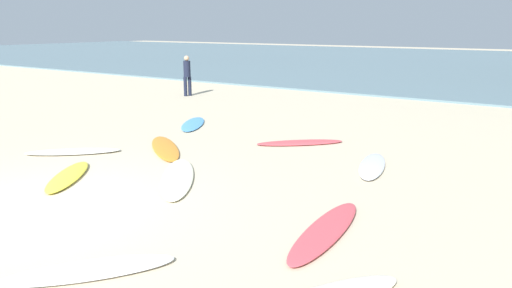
# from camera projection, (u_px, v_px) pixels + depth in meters

# --- Properties ---
(ground_plane) EXTENTS (120.00, 120.00, 0.00)m
(ground_plane) POSITION_uv_depth(u_px,v_px,m) (44.00, 209.00, 7.28)
(ground_plane) COLOR beige
(ocean_water) EXTENTS (120.00, 40.00, 0.08)m
(ocean_water) POSITION_uv_depth(u_px,v_px,m) (459.00, 63.00, 35.15)
(ocean_water) COLOR slate
(ocean_water) RESTS_ON ground_plane
(surfboard_0) EXTENTS (2.00, 2.31, 0.07)m
(surfboard_0) POSITION_uv_depth(u_px,v_px,m) (178.00, 178.00, 8.69)
(surfboard_0) COLOR #EDE9C7
(surfboard_0) RESTS_ON ground_plane
(surfboard_1) EXTENTS (0.66, 2.34, 0.08)m
(surfboard_1) POSITION_uv_depth(u_px,v_px,m) (326.00, 230.00, 6.44)
(surfboard_1) COLOR #DB4C55
(surfboard_1) RESTS_ON ground_plane
(surfboard_2) EXTENTS (0.93, 1.99, 0.09)m
(surfboard_2) POSITION_uv_depth(u_px,v_px,m) (372.00, 166.00, 9.38)
(surfboard_2) COLOR white
(surfboard_2) RESTS_ON ground_plane
(surfboard_3) EXTENTS (1.53, 2.03, 0.07)m
(surfboard_3) POSITION_uv_depth(u_px,v_px,m) (193.00, 124.00, 13.41)
(surfboard_3) COLOR #529CE1
(surfboard_3) RESTS_ON ground_plane
(surfboard_4) EXTENTS (1.52, 1.83, 0.08)m
(surfboard_4) POSITION_uv_depth(u_px,v_px,m) (68.00, 176.00, 8.76)
(surfboard_4) COLOR yellow
(surfboard_4) RESTS_ON ground_plane
(surfboard_5) EXTENTS (1.89, 1.76, 0.09)m
(surfboard_5) POSITION_uv_depth(u_px,v_px,m) (73.00, 151.00, 10.45)
(surfboard_5) COLOR silver
(surfboard_5) RESTS_ON ground_plane
(surfboard_6) EXTENTS (1.66, 1.84, 0.08)m
(surfboard_6) POSITION_uv_depth(u_px,v_px,m) (89.00, 270.00, 5.40)
(surfboard_6) COLOR silver
(surfboard_6) RESTS_ON ground_plane
(surfboard_7) EXTENTS (2.21, 1.95, 0.06)m
(surfboard_7) POSITION_uv_depth(u_px,v_px,m) (165.00, 148.00, 10.81)
(surfboard_7) COLOR orange
(surfboard_7) RESTS_ON ground_plane
(surfboard_9) EXTENTS (1.92, 1.79, 0.06)m
(surfboard_9) POSITION_uv_depth(u_px,v_px,m) (300.00, 143.00, 11.29)
(surfboard_9) COLOR #DD4D55
(surfboard_9) RESTS_ON ground_plane
(beachgoer_near) EXTENTS (0.36, 0.36, 1.62)m
(beachgoer_near) POSITION_uv_depth(u_px,v_px,m) (187.00, 74.00, 18.77)
(beachgoer_near) COLOR #191E33
(beachgoer_near) RESTS_ON ground_plane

